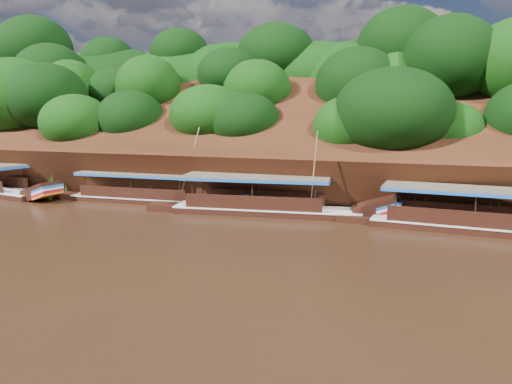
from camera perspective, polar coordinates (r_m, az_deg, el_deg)
ground at (r=25.93m, az=0.89°, el=-6.37°), size 160.00×160.00×0.00m
riverbank at (r=47.40m, az=9.03°, el=3.22°), size 120.00×30.06×19.40m
boat_0 at (r=31.76m, az=26.59°, el=-3.33°), size 15.84×4.08×6.71m
boat_1 at (r=33.49m, az=2.57°, el=-1.64°), size 15.14×3.74×6.16m
boat_2 at (r=38.34m, az=-11.42°, el=-0.48°), size 14.36×2.61×6.12m
reeds at (r=35.56m, az=-0.06°, el=-0.48°), size 47.72×2.21×2.17m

